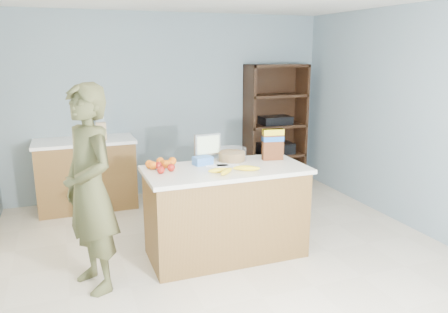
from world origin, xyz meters
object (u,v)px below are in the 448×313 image
object	(u,v)px
shelving_unit	(274,127)
person	(90,190)
counter_peninsula	(226,215)
tv	(208,146)
cereal_box	(273,142)

from	to	relation	value
shelving_unit	person	xyz separation A→B (m)	(-2.82, -2.22, 0.01)
counter_peninsula	tv	xyz separation A→B (m)	(-0.08, 0.31, 0.64)
person	cereal_box	xyz separation A→B (m)	(1.83, 0.30, 0.21)
shelving_unit	person	distance (m)	3.59
counter_peninsula	cereal_box	world-z (taller)	cereal_box
shelving_unit	counter_peninsula	bearing A→B (deg)	-127.11
shelving_unit	cereal_box	world-z (taller)	shelving_unit
tv	cereal_box	xyz separation A→B (m)	(0.64, -0.18, 0.03)
person	cereal_box	bearing A→B (deg)	77.88
counter_peninsula	person	bearing A→B (deg)	-172.42
tv	cereal_box	size ratio (longest dim) A/B	0.88
counter_peninsula	shelving_unit	xyz separation A→B (m)	(1.55, 2.05, 0.45)
counter_peninsula	tv	world-z (taller)	tv
cereal_box	counter_peninsula	bearing A→B (deg)	-167.11
counter_peninsula	person	distance (m)	1.36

